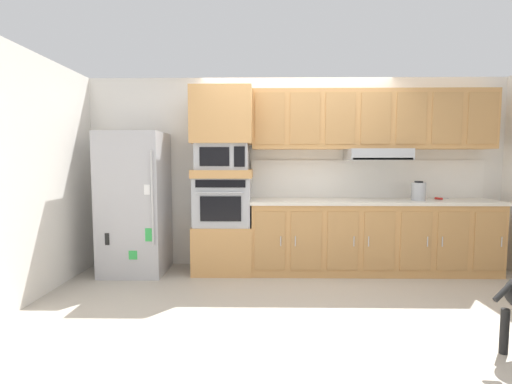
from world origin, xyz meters
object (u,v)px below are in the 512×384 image
object	(u,v)px
built_in_oven	(223,201)
screwdriver	(439,198)
refrigerator	(135,203)
electric_kettle	(418,191)
microwave	(223,157)

from	to	relation	value
built_in_oven	screwdriver	xyz separation A→B (m)	(2.74, 0.05, 0.03)
refrigerator	screwdriver	size ratio (longest dim) A/B	10.67
screwdriver	electric_kettle	size ratio (longest dim) A/B	0.69
built_in_oven	screwdriver	world-z (taller)	built_in_oven
microwave	electric_kettle	bearing A→B (deg)	-1.11
microwave	refrigerator	bearing A→B (deg)	-176.49
built_in_oven	electric_kettle	xyz separation A→B (m)	(2.44, -0.05, 0.13)
microwave	screwdriver	distance (m)	2.79
microwave	built_in_oven	bearing A→B (deg)	179.23
refrigerator	electric_kettle	xyz separation A→B (m)	(3.54, 0.02, 0.15)
refrigerator	built_in_oven	distance (m)	1.10
refrigerator	built_in_oven	xyz separation A→B (m)	(1.10, 0.07, 0.02)
microwave	electric_kettle	size ratio (longest dim) A/B	2.68
refrigerator	electric_kettle	distance (m)	3.54
microwave	electric_kettle	distance (m)	2.48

